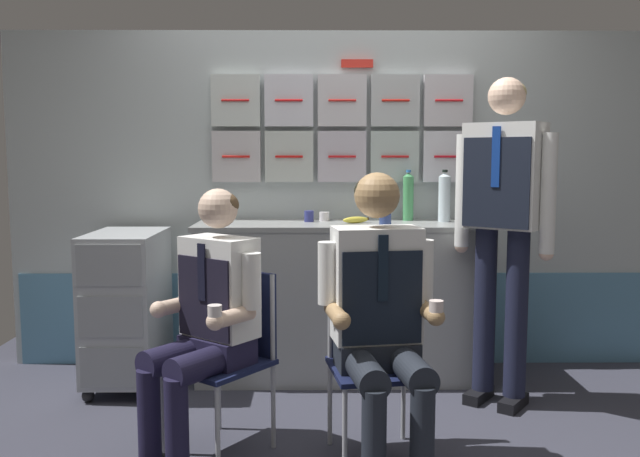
{
  "coord_description": "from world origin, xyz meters",
  "views": [
    {
      "loc": [
        -0.13,
        -2.96,
        1.37
      ],
      "look_at": [
        -0.11,
        0.34,
        1.01
      ],
      "focal_mm": 37.55,
      "sensor_mm": 36.0,
      "label": 1
    }
  ],
  "objects": [
    {
      "name": "ground",
      "position": [
        0.0,
        0.0,
        -0.02
      ],
      "size": [
        4.8,
        4.8,
        0.04
      ],
      "primitive_type": "cube",
      "color": "#363743"
    },
    {
      "name": "galley_bulkhead",
      "position": [
        0.0,
        1.37,
        1.08
      ],
      "size": [
        4.2,
        0.14,
        2.15
      ],
      "color": "#AEB8B8",
      "rests_on": "ground"
    },
    {
      "name": "galley_counter",
      "position": [
        0.01,
        1.09,
        0.48
      ],
      "size": [
        1.74,
        0.53,
        0.96
      ],
      "color": "#9DA09E",
      "rests_on": "ground"
    },
    {
      "name": "service_trolley",
      "position": [
        -1.24,
        0.93,
        0.49
      ],
      "size": [
        0.4,
        0.65,
        0.92
      ],
      "color": "black",
      "rests_on": "ground"
    },
    {
      "name": "folding_chair_left",
      "position": [
        -0.52,
        0.1,
        0.5
      ],
      "size": [
        0.56,
        0.56,
        0.82
      ],
      "color": "#A8AAAF",
      "rests_on": "ground"
    },
    {
      "name": "crew_member_left",
      "position": [
        -0.62,
        -0.02,
        0.66
      ],
      "size": [
        0.61,
        0.65,
        1.22
      ],
      "color": "black",
      "rests_on": "ground"
    },
    {
      "name": "folding_chair_right",
      "position": [
        0.13,
        0.04,
        0.5
      ],
      "size": [
        0.46,
        0.46,
        0.82
      ],
      "color": "#A8AAAF",
      "rests_on": "ground"
    },
    {
      "name": "crew_member_right",
      "position": [
        0.15,
        -0.11,
        0.71
      ],
      "size": [
        0.53,
        0.68,
        1.29
      ],
      "color": "black",
      "rests_on": "ground"
    },
    {
      "name": "crew_member_standing",
      "position": [
        0.88,
        0.62,
        1.08
      ],
      "size": [
        0.46,
        0.42,
        1.78
      ],
      "color": "black",
      "rests_on": "ground"
    },
    {
      "name": "water_bottle_blue_cap",
      "position": [
        0.46,
        1.25,
        1.11
      ],
      "size": [
        0.07,
        0.07,
        0.32
      ],
      "color": "#489A5B",
      "rests_on": "galley_counter"
    },
    {
      "name": "sparkling_bottle_green",
      "position": [
        0.67,
        1.16,
        1.11
      ],
      "size": [
        0.08,
        0.08,
        0.32
      ],
      "color": "silver",
      "rests_on": "galley_counter"
    },
    {
      "name": "paper_cup_tan",
      "position": [
        0.29,
        0.98,
        1.0
      ],
      "size": [
        0.07,
        0.07,
        0.09
      ],
      "color": "navy",
      "rests_on": "galley_counter"
    },
    {
      "name": "paper_cup_blue",
      "position": [
        -0.17,
        1.17,
        0.99
      ],
      "size": [
        0.06,
        0.06,
        0.07
      ],
      "color": "navy",
      "rests_on": "galley_counter"
    },
    {
      "name": "espresso_cup_small",
      "position": [
        -0.07,
        1.23,
        0.99
      ],
      "size": [
        0.06,
        0.06,
        0.06
      ],
      "color": "white",
      "rests_on": "galley_counter"
    },
    {
      "name": "snack_banana",
      "position": [
        0.12,
        1.08,
        0.98
      ],
      "size": [
        0.17,
        0.1,
        0.04
      ],
      "color": "yellow",
      "rests_on": "galley_counter"
    }
  ]
}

